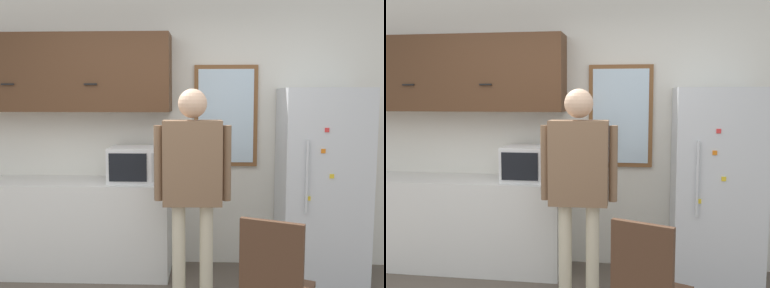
# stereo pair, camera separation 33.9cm
# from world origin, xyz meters

# --- Properties ---
(back_wall) EXTENTS (6.00, 0.06, 2.70)m
(back_wall) POSITION_xyz_m (0.00, 1.96, 1.35)
(back_wall) COLOR silver
(back_wall) RESTS_ON ground_plane
(counter) EXTENTS (2.22, 0.56, 0.89)m
(counter) POSITION_xyz_m (-1.09, 1.65, 0.45)
(counter) COLOR silver
(counter) RESTS_ON ground_plane
(upper_cabinets) EXTENTS (2.22, 0.34, 0.73)m
(upper_cabinets) POSITION_xyz_m (-1.09, 1.77, 1.92)
(upper_cabinets) COLOR #51331E
(microwave) EXTENTS (0.49, 0.40, 0.33)m
(microwave) POSITION_xyz_m (-0.30, 1.66, 1.06)
(microwave) COLOR white
(microwave) RESTS_ON counter
(person) EXTENTS (0.62, 0.24, 1.76)m
(person) POSITION_xyz_m (0.26, 1.08, 1.08)
(person) COLOR beige
(person) RESTS_ON ground_plane
(refrigerator) EXTENTS (0.74, 0.69, 1.77)m
(refrigerator) POSITION_xyz_m (1.41, 1.59, 0.89)
(refrigerator) COLOR silver
(refrigerator) RESTS_ON ground_plane
(chair) EXTENTS (0.54, 0.54, 0.97)m
(chair) POSITION_xyz_m (0.80, 0.24, 0.53)
(chair) COLOR #472D1E
(chair) RESTS_ON ground_plane
(window) EXTENTS (0.62, 0.05, 0.99)m
(window) POSITION_xyz_m (0.55, 1.92, 1.50)
(window) COLOR brown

